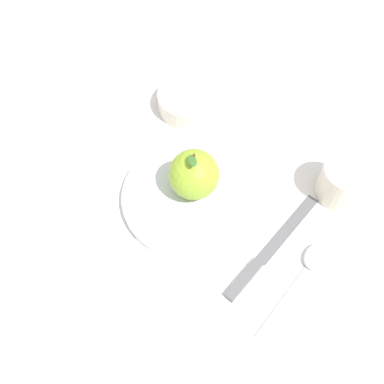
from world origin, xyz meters
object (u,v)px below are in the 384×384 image
cup (345,180)px  spoon (310,266)px  side_bowl (190,99)px  dinner_plate (192,196)px  apple (194,174)px  knife (266,254)px

cup → spoon: bearing=-14.1°
side_bowl → spoon: 0.37m
dinner_plate → apple: (-0.01, 0.00, 0.05)m
apple → side_bowl: apple is taller
side_bowl → dinner_plate: bearing=14.6°
side_bowl → spoon: (0.27, 0.24, -0.02)m
spoon → apple: bearing=-113.8°
cup → knife: (0.14, -0.10, -0.03)m
dinner_plate → side_bowl: (-0.20, -0.05, 0.01)m
side_bowl → cup: bearing=65.4°
apple → knife: apple is taller
apple → spoon: (0.08, 0.19, -0.05)m
knife → cup: bearing=144.3°
dinner_plate → knife: size_ratio=1.09×
side_bowl → cup: cup is taller
dinner_plate → knife: dinner_plate is taller
apple → side_bowl: bearing=-164.5°
dinner_plate → cup: (-0.07, 0.23, 0.03)m
apple → dinner_plate: bearing=-3.5°
apple → side_bowl: (-0.19, -0.05, -0.03)m
dinner_plate → apple: size_ratio=2.52×
side_bowl → knife: size_ratio=0.58×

